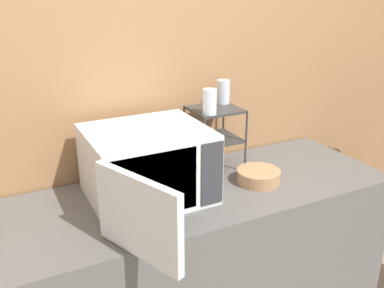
% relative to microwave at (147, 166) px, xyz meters
% --- Properties ---
extents(wall_back, '(8.00, 0.06, 2.60)m').
position_rel_microwave_xyz_m(wall_back, '(0.23, 0.33, 0.25)').
color(wall_back, '#9E7047').
rests_on(wall_back, ground_plane).
extents(counter, '(1.85, 0.65, 0.89)m').
position_rel_microwave_xyz_m(counter, '(0.23, -0.03, -0.60)').
color(counter, '#595654').
rests_on(counter, ground_plane).
extents(microwave, '(0.53, 0.81, 0.31)m').
position_rel_microwave_xyz_m(microwave, '(0.00, 0.00, 0.00)').
color(microwave, silver).
rests_on(microwave, counter).
extents(dish_rack, '(0.24, 0.23, 0.32)m').
position_rel_microwave_xyz_m(dish_rack, '(0.42, 0.16, 0.07)').
color(dish_rack, '#333333').
rests_on(dish_rack, counter).
extents(glass_front_left, '(0.07, 0.07, 0.12)m').
position_rel_microwave_xyz_m(glass_front_left, '(0.35, 0.08, 0.22)').
color(glass_front_left, silver).
rests_on(glass_front_left, dish_rack).
extents(glass_back_right, '(0.07, 0.07, 0.12)m').
position_rel_microwave_xyz_m(glass_back_right, '(0.50, 0.22, 0.22)').
color(glass_back_right, silver).
rests_on(glass_back_right, dish_rack).
extents(bowl, '(0.21, 0.21, 0.06)m').
position_rel_microwave_xyz_m(bowl, '(0.53, -0.08, -0.13)').
color(bowl, '#AD7F56').
rests_on(bowl, counter).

